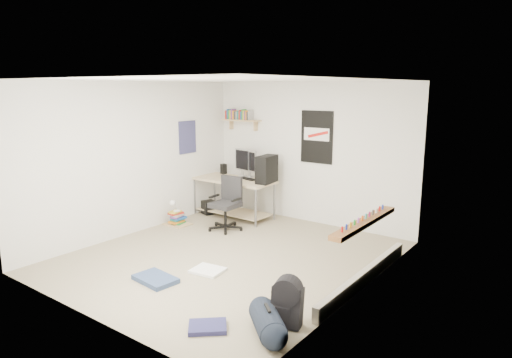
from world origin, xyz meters
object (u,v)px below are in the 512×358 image
Objects in this scene: backpack at (287,307)px; book_stack at (177,216)px; desk at (233,198)px; office_chair at (225,202)px; duffel_bag at (268,322)px.

book_stack is at bearing 135.76° from backpack.
office_chair is at bearing -70.52° from desk.
backpack is at bearing -42.90° from office_chair.
book_stack is at bearing -169.62° from duffel_bag.
office_chair is 3.48m from duffel_bag.
desk reaches higher than book_stack.
desk is at bearing 120.04° from backpack.
backpack is (2.59, -2.06, -0.29)m from office_chair.
office_chair reaches higher than duffel_bag.
backpack is 3.90m from book_stack.
backpack is 0.77× the size of duffel_bag.
office_chair is 2.23× the size of backpack.
book_stack is at bearing -125.97° from desk.
desk is at bearing 175.35° from duffel_bag.
duffel_bag is at bearing -56.09° from desk.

